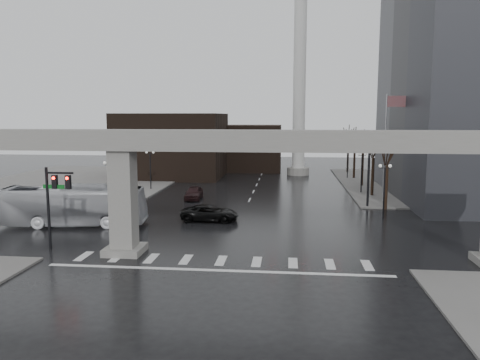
% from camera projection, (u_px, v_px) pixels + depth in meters
% --- Properties ---
extents(ground, '(160.00, 160.00, 0.00)m').
position_uv_depth(ground, '(223.00, 256.00, 32.32)').
color(ground, black).
rests_on(ground, ground).
extents(sidewalk_ne, '(28.00, 36.00, 0.15)m').
position_uv_depth(sidewalk_ne, '(444.00, 185.00, 65.12)').
color(sidewalk_ne, slate).
rests_on(sidewalk_ne, ground).
extents(sidewalk_nw, '(28.00, 36.00, 0.15)m').
position_uv_depth(sidewalk_nw, '(86.00, 180.00, 70.45)').
color(sidewalk_nw, slate).
rests_on(sidewalk_nw, ground).
extents(elevated_guideway, '(48.00, 2.60, 8.70)m').
position_uv_depth(elevated_guideway, '(241.00, 157.00, 31.26)').
color(elevated_guideway, gray).
rests_on(elevated_guideway, ground).
extents(building_far_left, '(16.00, 14.00, 10.00)m').
position_uv_depth(building_far_left, '(173.00, 145.00, 74.46)').
color(building_far_left, black).
rests_on(building_far_left, ground).
extents(building_far_mid, '(10.00, 10.00, 8.00)m').
position_uv_depth(building_far_mid, '(252.00, 148.00, 83.22)').
color(building_far_mid, black).
rests_on(building_far_mid, ground).
extents(smokestack, '(3.60, 3.60, 30.00)m').
position_uv_depth(smokestack, '(299.00, 93.00, 75.22)').
color(smokestack, beige).
rests_on(smokestack, ground).
extents(signal_mast_arm, '(12.12, 0.43, 8.00)m').
position_uv_depth(signal_mast_arm, '(332.00, 152.00, 49.13)').
color(signal_mast_arm, black).
rests_on(signal_mast_arm, ground).
extents(signal_left_pole, '(2.30, 0.30, 6.00)m').
position_uv_depth(signal_left_pole, '(55.00, 194.00, 33.52)').
color(signal_left_pole, black).
rests_on(signal_left_pole, ground).
extents(flagpole_assembly, '(2.06, 0.12, 12.00)m').
position_uv_depth(flagpole_assembly, '(388.00, 135.00, 51.41)').
color(flagpole_assembly, silver).
rests_on(flagpole_assembly, ground).
extents(lamp_right_0, '(1.22, 0.32, 5.11)m').
position_uv_depth(lamp_right_0, '(385.00, 181.00, 44.26)').
color(lamp_right_0, black).
rests_on(lamp_right_0, ground).
extents(lamp_right_1, '(1.22, 0.32, 5.11)m').
position_uv_depth(lamp_right_1, '(362.00, 166.00, 58.06)').
color(lamp_right_1, black).
rests_on(lamp_right_1, ground).
extents(lamp_right_2, '(1.22, 0.32, 5.11)m').
position_uv_depth(lamp_right_2, '(348.00, 156.00, 71.85)').
color(lamp_right_2, black).
rests_on(lamp_right_2, ground).
extents(lamp_left_0, '(1.22, 0.32, 5.11)m').
position_uv_depth(lamp_left_0, '(110.00, 178.00, 47.03)').
color(lamp_left_0, black).
rests_on(lamp_left_0, ground).
extents(lamp_left_1, '(1.22, 0.32, 5.11)m').
position_uv_depth(lamp_left_1, '(150.00, 164.00, 60.82)').
color(lamp_left_1, black).
rests_on(lamp_left_1, ground).
extents(lamp_left_2, '(1.22, 0.32, 5.11)m').
position_uv_depth(lamp_left_2, '(176.00, 155.00, 74.62)').
color(lamp_left_2, black).
rests_on(lamp_left_2, ground).
extents(tree_right_0, '(1.09, 1.58, 7.50)m').
position_uv_depth(tree_right_0, '(387.00, 183.00, 48.21)').
color(tree_right_0, black).
rests_on(tree_right_0, ground).
extents(tree_right_1, '(1.09, 1.61, 7.67)m').
position_uv_depth(tree_right_1, '(373.00, 173.00, 56.08)').
color(tree_right_1, black).
rests_on(tree_right_1, ground).
extents(tree_right_2, '(1.10, 1.63, 7.85)m').
position_uv_depth(tree_right_2, '(363.00, 165.00, 63.95)').
color(tree_right_2, black).
rests_on(tree_right_2, ground).
extents(tree_right_3, '(1.11, 1.66, 8.02)m').
position_uv_depth(tree_right_3, '(355.00, 160.00, 71.83)').
color(tree_right_3, black).
rests_on(tree_right_3, ground).
extents(tree_right_4, '(1.12, 1.69, 8.19)m').
position_uv_depth(tree_right_4, '(348.00, 155.00, 79.70)').
color(tree_right_4, black).
rests_on(tree_right_4, ground).
extents(pickup_truck, '(5.32, 2.45, 1.48)m').
position_uv_depth(pickup_truck, '(210.00, 213.00, 43.10)').
color(pickup_truck, black).
rests_on(pickup_truck, ground).
extents(city_bus, '(13.16, 4.55, 3.59)m').
position_uv_depth(city_bus, '(72.00, 206.00, 41.10)').
color(city_bus, silver).
rests_on(city_bus, ground).
extents(far_car, '(1.98, 4.51, 1.51)m').
position_uv_depth(far_car, '(194.00, 193.00, 54.30)').
color(far_car, black).
rests_on(far_car, ground).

